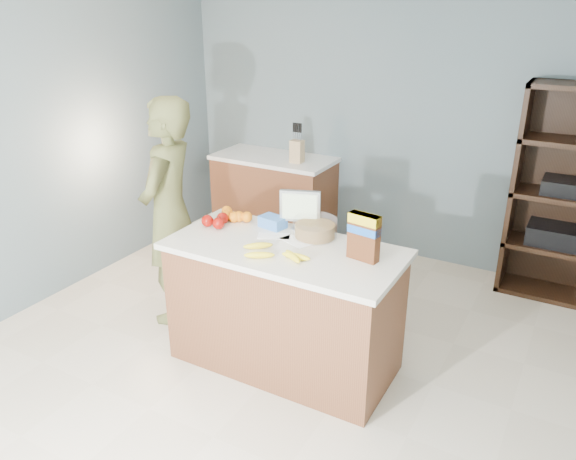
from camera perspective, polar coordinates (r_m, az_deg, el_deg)
The scene contains 15 objects.
floor at distance 3.91m, azimuth -2.60°, elevation -15.43°, with size 4.50×5.00×0.02m, color beige.
walls at distance 3.17m, azimuth -3.12°, elevation 8.78°, with size 4.52×5.02×2.51m.
counter_peninsula at distance 3.89m, azimuth -0.36°, elevation -8.23°, with size 1.56×0.76×0.90m.
back_cabinet at distance 5.92m, azimuth -1.39°, elevation 3.29°, with size 1.24×0.62×0.90m.
shelving_unit at distance 5.19m, azimuth 26.71°, elevation 2.81°, with size 0.90×0.40×1.80m.
person at distance 4.38m, azimuth -11.93°, elevation 1.72°, with size 0.64×0.42×1.77m, color brown.
knife_block at distance 5.54m, azimuth 0.93°, elevation 8.07°, with size 0.12×0.10×0.31m.
envelopes at distance 3.78m, azimuth -0.37°, elevation -0.88°, with size 0.42×0.20×0.00m.
bananas at distance 3.52m, azimuth -1.20°, elevation -2.38°, with size 0.48×0.26×0.04m.
apples at distance 4.00m, azimuth -7.31°, elevation 0.93°, with size 0.18×0.18×0.09m.
oranges at distance 4.10m, azimuth -5.58°, elevation 1.52°, with size 0.27×0.16×0.08m.
blue_carton at distance 3.96m, azimuth -1.57°, elevation 0.82°, with size 0.18×0.12×0.08m, color blue.
salad_bowl at distance 3.80m, azimuth 2.76°, elevation 0.11°, with size 0.30×0.30×0.13m.
tv at distance 3.89m, azimuth 1.23°, elevation 2.28°, with size 0.28×0.13×0.28m.
cereal_box at distance 3.45m, azimuth 7.72°, elevation -0.36°, with size 0.21×0.11×0.30m.
Camera 1 is at (1.65, -2.60, 2.41)m, focal length 35.00 mm.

